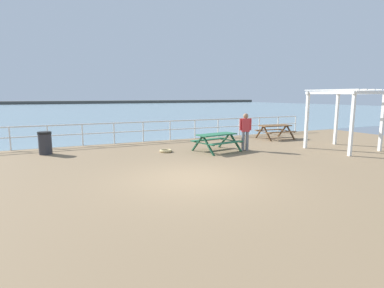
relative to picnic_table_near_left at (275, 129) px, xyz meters
The scene contains 10 objects.
ground_plane 9.69m from the picnic_table_near_left, 144.60° to the right, with size 30.00×24.00×0.20m, color #846B4C.
sea_band 47.81m from the picnic_table_near_left, 99.49° to the left, with size 142.00×90.00×0.01m, color gray.
distant_shoreline 90.49m from the picnic_table_near_left, 95.00° to the left, with size 142.00×6.00×1.80m, color #4C4C47.
seaward_railing 8.17m from the picnic_table_near_left, 164.75° to the left, with size 23.07×0.07×1.08m.
picnic_table_near_left is the anchor object (origin of this frame).
picnic_table_far_left 5.37m from the picnic_table_near_left, 158.28° to the right, with size 2.04×1.81×0.80m.
visitor 4.43m from the picnic_table_near_left, 147.80° to the right, with size 0.49×0.34×1.66m.
lattice_pergola 4.32m from the picnic_table_near_left, 84.84° to the right, with size 2.62×2.74×2.70m.
litter_bin 11.84m from the picnic_table_near_left, behind, with size 0.55×0.55×0.95m.
rope_coil 7.22m from the picnic_table_near_left, behind, with size 0.55×0.55×0.11m, color tan.
Camera 1 is at (-3.76, -7.79, 2.42)m, focal length 28.25 mm.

